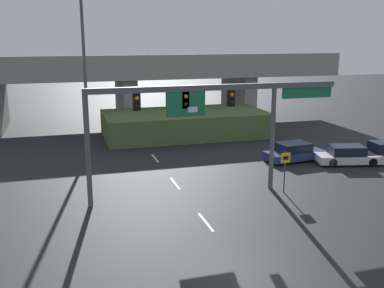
{
  "coord_description": "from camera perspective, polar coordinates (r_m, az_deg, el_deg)",
  "views": [
    {
      "loc": [
        -6.51,
        -14.71,
        9.06
      ],
      "look_at": [
        0.0,
        7.72,
        3.46
      ],
      "focal_mm": 42.0,
      "sensor_mm": 36.0,
      "label": 1
    }
  ],
  "objects": [
    {
      "name": "lane_markings",
      "position": [
        31.49,
        -3.56,
        -3.26
      ],
      "size": [
        0.14,
        21.35,
        0.01
      ],
      "color": "silver",
      "rests_on": "ground"
    },
    {
      "name": "overpass_bridge",
      "position": [
        48.23,
        -8.47,
        8.63
      ],
      "size": [
        45.29,
        9.35,
        7.34
      ],
      "color": "gray",
      "rests_on": "ground"
    },
    {
      "name": "speed_limit_sign",
      "position": [
        27.0,
        11.73,
        -2.79
      ],
      "size": [
        0.6,
        0.11,
        2.49
      ],
      "color": "#4C4C4C",
      "rests_on": "ground"
    },
    {
      "name": "highway_light_pole_near",
      "position": [
        36.19,
        -13.5,
        9.71
      ],
      "size": [
        0.7,
        0.36,
        13.06
      ],
      "color": "#515456",
      "rests_on": "ground"
    },
    {
      "name": "parked_sedan_mid_right",
      "position": [
        34.54,
        19.21,
        -1.39
      ],
      "size": [
        4.92,
        2.79,
        1.37
      ],
      "rotation": [
        0.0,
        0.0,
        -0.24
      ],
      "color": "silver",
      "rests_on": "ground"
    },
    {
      "name": "signal_gantry",
      "position": [
        25.3,
        1.79,
        4.67
      ],
      "size": [
        14.79,
        0.44,
        6.45
      ],
      "color": "#515456",
      "rests_on": "ground"
    },
    {
      "name": "parked_sedan_near_right",
      "position": [
        34.44,
        12.88,
        -1.02
      ],
      "size": [
        4.71,
        2.38,
        1.36
      ],
      "rotation": [
        0.0,
        0.0,
        0.11
      ],
      "color": "navy",
      "rests_on": "ground"
    },
    {
      "name": "grass_embankment",
      "position": [
        42.07,
        -0.88,
        2.6
      ],
      "size": [
        14.95,
        7.42,
        2.24
      ],
      "color": "#4C6033",
      "rests_on": "ground"
    },
    {
      "name": "ground_plane",
      "position": [
        18.46,
        6.96,
        -16.01
      ],
      "size": [
        160.0,
        160.0,
        0.0
      ],
      "primitive_type": "plane",
      "color": "black"
    }
  ]
}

